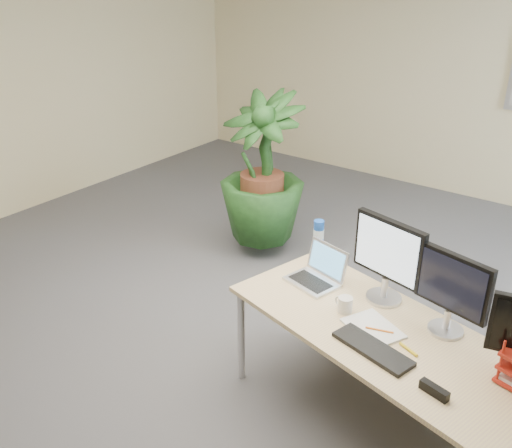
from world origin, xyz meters
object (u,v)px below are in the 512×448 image
Objects in this scene: monitor_left at (388,255)px; laptop at (318,273)px; floor_plant at (262,177)px; monitor_right at (452,289)px; desk at (394,346)px.

laptop is at bearing -173.86° from monitor_left.
monitor_left is 1.41× the size of laptop.
floor_plant is 4.08× the size of laptop.
monitor_left is 0.42m from monitor_right.
desk is 3.77× the size of monitor_left.
floor_plant reaches higher than laptop.
desk is 5.32× the size of laptop.
floor_plant is at bearing 146.64° from monitor_left.
monitor_right is at bearing -12.88° from monitor_left.
floor_plant is 2.48m from monitor_right.
laptop is at bearing 166.11° from desk.
floor_plant is 3.18× the size of monitor_right.
monitor_left is at bearing 6.14° from laptop.
monitor_right is at bearing -29.93° from floor_plant.
monitor_left reaches higher than laptop.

